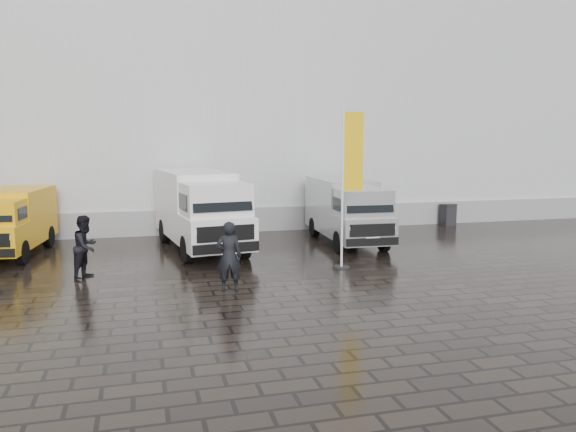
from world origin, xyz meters
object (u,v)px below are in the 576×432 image
at_px(person_tent, 86,247).
at_px(van_yellow, 10,223).
at_px(wheelie_bin, 448,215).
at_px(van_silver, 346,212).
at_px(flagpole, 348,179).
at_px(person_front, 229,256).
at_px(van_white, 200,211).

bearing_deg(person_tent, van_yellow, 64.55).
bearing_deg(van_yellow, wheelie_bin, 14.29).
height_order(van_silver, flagpole, flagpole).
xyz_separation_m(wheelie_bin, person_front, (-11.19, -8.49, 0.41)).
height_order(van_white, van_silver, van_white).
distance_m(wheelie_bin, person_front, 14.05).
xyz_separation_m(van_white, flagpole, (3.96, -3.87, 1.32)).
distance_m(van_white, person_front, 5.64).
relative_size(van_yellow, van_silver, 0.86).
relative_size(van_yellow, van_white, 0.75).
xyz_separation_m(van_yellow, flagpole, (10.13, -4.45, 1.59)).
xyz_separation_m(van_yellow, wheelie_bin, (17.48, 2.29, -0.60)).
xyz_separation_m(flagpole, person_tent, (-7.46, 0.66, -1.79)).
xyz_separation_m(person_front, person_tent, (-3.62, 2.41, -0.02)).
height_order(flagpole, person_tent, flagpole).
bearing_deg(van_white, flagpole, -52.16).
xyz_separation_m(van_yellow, van_silver, (11.50, -0.71, 0.09)).
relative_size(wheelie_bin, person_front, 0.54).
height_order(van_white, flagpole, flagpole).
distance_m(van_yellow, person_front, 8.83).
distance_m(van_silver, flagpole, 4.25).
height_order(van_yellow, van_silver, van_silver).
relative_size(van_silver, person_front, 3.03).
bearing_deg(wheelie_bin, person_front, -147.41).
height_order(van_silver, person_tent, van_silver).
distance_m(van_silver, person_front, 7.56).
xyz_separation_m(van_yellow, van_white, (6.17, -0.57, 0.27)).
bearing_deg(wheelie_bin, van_white, -170.37).
xyz_separation_m(flagpole, person_front, (-3.84, -1.75, -1.77)).
height_order(wheelie_bin, person_tent, person_tent).
bearing_deg(van_white, van_silver, -9.31).
bearing_deg(wheelie_bin, flagpole, -142.07).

